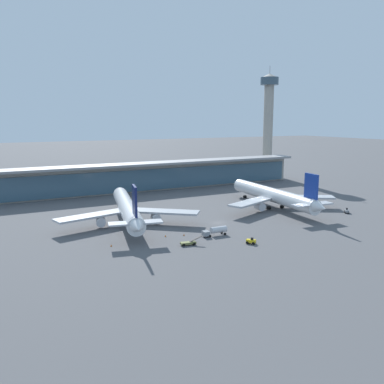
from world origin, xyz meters
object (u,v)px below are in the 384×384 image
(service_truck_near_nose_olive, at_px, (189,243))
(control_tower, at_px, (268,117))
(service_truck_mid_apron_grey, at_px, (347,211))
(safety_cone_bravo, at_px, (165,236))
(airliner_centre_stand, at_px, (274,195))
(airliner_left_stand, at_px, (127,209))
(safety_cone_charlie, at_px, (184,235))
(safety_cone_alpha, at_px, (111,245))
(service_truck_under_wing_yellow, at_px, (251,241))
(service_truck_by_tail_grey, at_px, (216,231))

(service_truck_near_nose_olive, bearing_deg, control_tower, 44.13)
(service_truck_mid_apron_grey, relative_size, safety_cone_bravo, 4.66)
(control_tower, bearing_deg, airliner_centre_stand, -126.25)
(airliner_left_stand, distance_m, airliner_centre_stand, 64.70)
(airliner_centre_stand, distance_m, service_truck_near_nose_olive, 63.87)
(service_truck_near_nose_olive, bearing_deg, safety_cone_charlie, 71.89)
(safety_cone_alpha, bearing_deg, service_truck_near_nose_olive, -24.48)
(airliner_centre_stand, xyz_separation_m, control_tower, (63.60, 86.74, 34.03))
(airliner_centre_stand, distance_m, control_tower, 112.81)
(service_truck_under_wing_yellow, bearing_deg, safety_cone_alpha, 155.99)
(airliner_left_stand, distance_m, control_tower, 156.28)
(service_truck_by_tail_grey, height_order, control_tower, control_tower)
(service_truck_by_tail_grey, height_order, safety_cone_bravo, service_truck_by_tail_grey)
(service_truck_mid_apron_grey, height_order, safety_cone_bravo, service_truck_mid_apron_grey)
(service_truck_by_tail_grey, bearing_deg, service_truck_mid_apron_grey, 2.75)
(airliner_left_stand, xyz_separation_m, service_truck_near_nose_olive, (8.21, -33.72, -4.86))
(service_truck_near_nose_olive, xyz_separation_m, safety_cone_charlie, (3.21, 9.82, -0.49))
(service_truck_near_nose_olive, xyz_separation_m, safety_cone_bravo, (-2.76, 11.57, -0.49))
(airliner_left_stand, xyz_separation_m, airliner_centre_stand, (64.58, -4.06, 0.00))
(service_truck_near_nose_olive, bearing_deg, service_truck_by_tail_grey, 22.27)
(service_truck_by_tail_grey, xyz_separation_m, control_tower, (107.28, 111.19, 38.00))
(service_truck_by_tail_grey, bearing_deg, service_truck_near_nose_olive, -157.73)
(service_truck_under_wing_yellow, bearing_deg, control_tower, 50.52)
(service_truck_mid_apron_grey, xyz_separation_m, service_truck_by_tail_grey, (-64.58, -3.10, 0.83))
(airliner_left_stand, bearing_deg, safety_cone_charlie, -64.44)
(airliner_left_stand, height_order, safety_cone_charlie, airliner_left_stand)
(safety_cone_bravo, bearing_deg, service_truck_mid_apron_grey, -2.34)
(safety_cone_charlie, bearing_deg, safety_cone_alpha, -179.93)
(service_truck_by_tail_grey, bearing_deg, safety_cone_bravo, 157.57)
(airliner_left_stand, distance_m, service_truck_mid_apron_grey, 89.31)
(airliner_left_stand, height_order, safety_cone_alpha, airliner_left_stand)
(airliner_left_stand, relative_size, control_tower, 0.92)
(safety_cone_alpha, bearing_deg, safety_cone_charlie, 0.07)
(service_truck_under_wing_yellow, bearing_deg, safety_cone_charlie, 129.68)
(control_tower, distance_m, safety_cone_charlie, 162.91)
(airliner_centre_stand, bearing_deg, safety_cone_bravo, -162.99)
(safety_cone_alpha, xyz_separation_m, safety_cone_charlie, (24.72, 0.03, 0.00))
(service_truck_under_wing_yellow, xyz_separation_m, control_tower, (102.22, 124.08, 38.83))
(safety_cone_alpha, bearing_deg, service_truck_by_tail_grey, -7.66)
(airliner_left_stand, bearing_deg, control_tower, 32.82)
(control_tower, distance_m, safety_cone_bravo, 166.13)
(safety_cone_charlie, bearing_deg, airliner_left_stand, 115.56)
(safety_cone_bravo, bearing_deg, control_tower, 40.50)
(control_tower, relative_size, safety_cone_bravo, 104.06)
(service_truck_near_nose_olive, bearing_deg, safety_cone_alpha, 155.52)
(airliner_left_stand, height_order, service_truck_mid_apron_grey, airliner_left_stand)
(service_truck_mid_apron_grey, bearing_deg, service_truck_under_wing_yellow, -164.97)
(airliner_centre_stand, relative_size, service_truck_by_tail_grey, 7.82)
(airliner_left_stand, relative_size, airliner_centre_stand, 0.99)
(service_truck_under_wing_yellow, bearing_deg, service_truck_near_nose_olive, 156.57)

